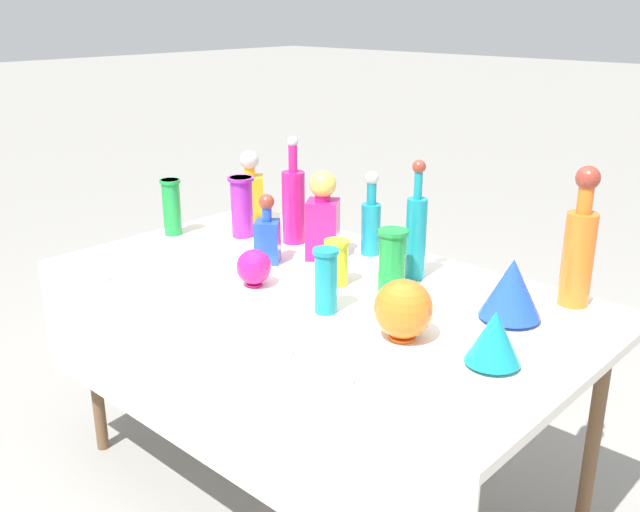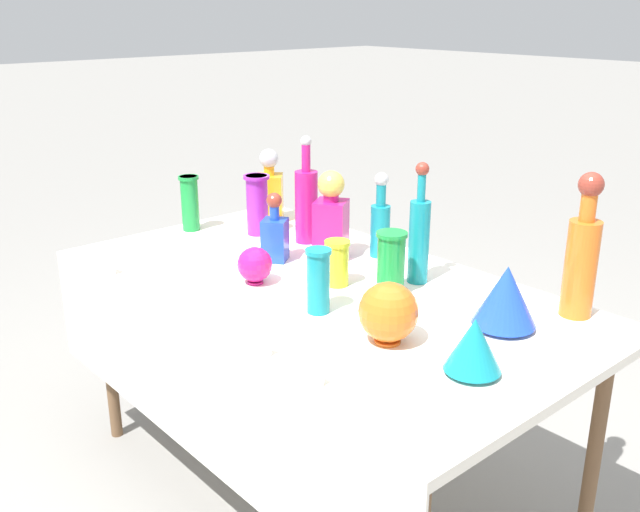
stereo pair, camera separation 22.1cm
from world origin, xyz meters
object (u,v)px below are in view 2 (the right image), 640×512
object	(u,v)px
tall_bottle_0	(419,236)
cardboard_box_behind_left	(420,319)
square_decanter_1	(275,234)
fluted_vase_0	(474,345)
square_decanter_2	(270,190)
slender_vase_1	(318,279)
round_bowl_1	(388,312)
fluted_vase_1	(506,296)
slender_vase_0	(337,261)
slender_vase_4	(391,261)
tall_bottle_3	(380,223)
tall_bottle_1	(582,256)
tall_bottle_2	(306,203)
square_decanter_0	(331,218)
round_bowl_0	(255,265)
slender_vase_3	(190,202)
slender_vase_2	(257,203)

from	to	relation	value
tall_bottle_0	cardboard_box_behind_left	xyz separation A→B (m)	(-0.66, 0.81, -0.76)
square_decanter_1	fluted_vase_0	distance (m)	0.96
square_decanter_1	square_decanter_2	xyz separation A→B (m)	(-0.40, 0.28, 0.03)
slender_vase_1	round_bowl_1	bearing A→B (deg)	1.67
fluted_vase_1	cardboard_box_behind_left	size ratio (longest dim) A/B	0.36
slender_vase_0	slender_vase_4	bearing A→B (deg)	23.88
tall_bottle_3	square_decanter_1	xyz separation A→B (m)	(-0.21, -0.30, -0.03)
tall_bottle_1	square_decanter_1	size ratio (longest dim) A/B	1.73
square_decanter_2	round_bowl_1	bearing A→B (deg)	-22.38
tall_bottle_2	square_decanter_2	size ratio (longest dim) A/B	1.34
tall_bottle_1	slender_vase_1	size ratio (longest dim) A/B	2.18
tall_bottle_2	fluted_vase_0	bearing A→B (deg)	-18.92
square_decanter_2	fluted_vase_0	bearing A→B (deg)	-17.40
tall_bottle_2	slender_vase_0	xyz separation A→B (m)	(0.40, -0.21, -0.07)
square_decanter_1	square_decanter_0	bearing A→B (deg)	56.11
slender_vase_1	fluted_vase_1	size ratio (longest dim) A/B	1.06
square_decanter_1	slender_vase_1	world-z (taller)	square_decanter_1
tall_bottle_3	round_bowl_0	size ratio (longest dim) A/B	2.51
square_decanter_2	fluted_vase_0	distance (m)	1.41
slender_vase_1	cardboard_box_behind_left	bearing A→B (deg)	117.80
slender_vase_3	slender_vase_4	world-z (taller)	slender_vase_3
tall_bottle_2	slender_vase_1	bearing A→B (deg)	-37.15
slender_vase_0	fluted_vase_0	size ratio (longest dim) A/B	1.01
fluted_vase_1	tall_bottle_3	bearing A→B (deg)	165.07
square_decanter_1	cardboard_box_behind_left	size ratio (longest dim) A/B	0.49
tall_bottle_3	tall_bottle_1	bearing A→B (deg)	4.43
slender_vase_4	cardboard_box_behind_left	xyz separation A→B (m)	(-0.68, 0.95, -0.71)
slender_vase_4	fluted_vase_0	xyz separation A→B (m)	(0.48, -0.22, -0.03)
slender_vase_2	fluted_vase_0	distance (m)	1.26
slender_vase_2	slender_vase_4	distance (m)	0.76
slender_vase_1	square_decanter_1	bearing A→B (deg)	157.65
slender_vase_2	fluted_vase_1	size ratio (longest dim) A/B	1.28
tall_bottle_3	round_bowl_1	world-z (taller)	tall_bottle_3
square_decanter_2	round_bowl_1	size ratio (longest dim) A/B	1.78
fluted_vase_0	slender_vase_2	bearing A→B (deg)	167.43
round_bowl_0	round_bowl_1	world-z (taller)	round_bowl_1
fluted_vase_1	slender_vase_1	bearing A→B (deg)	-143.17
tall_bottle_1	tall_bottle_3	world-z (taller)	tall_bottle_1
square_decanter_0	fluted_vase_0	bearing A→B (deg)	-19.71
square_decanter_2	slender_vase_1	xyz separation A→B (m)	(0.83, -0.46, -0.02)
slender_vase_4	round_bowl_1	world-z (taller)	slender_vase_4
round_bowl_1	slender_vase_0	bearing A→B (deg)	155.73
tall_bottle_1	square_decanter_2	xyz separation A→B (m)	(-1.33, -0.08, -0.05)
slender_vase_2	cardboard_box_behind_left	size ratio (longest dim) A/B	0.47
round_bowl_0	fluted_vase_1	bearing A→B (deg)	23.78
tall_bottle_1	slender_vase_3	xyz separation A→B (m)	(-1.42, -0.39, -0.06)
square_decanter_0	round_bowl_0	bearing A→B (deg)	-86.37
square_decanter_2	slender_vase_2	distance (m)	0.19
round_bowl_1	cardboard_box_behind_left	bearing A→B (deg)	127.01
square_decanter_0	slender_vase_4	xyz separation A→B (m)	(0.36, -0.08, -0.04)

